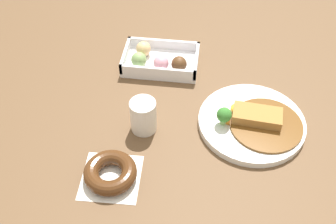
# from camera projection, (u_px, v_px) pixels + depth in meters

# --- Properties ---
(ground_plane) EXTENTS (1.60, 1.60, 0.00)m
(ground_plane) POSITION_uv_depth(u_px,v_px,m) (223.00, 111.00, 1.05)
(ground_plane) COLOR brown
(curry_plate) EXTENTS (0.26, 0.26, 0.07)m
(curry_plate) POSITION_uv_depth(u_px,v_px,m) (252.00, 122.00, 1.00)
(curry_plate) COLOR white
(curry_plate) RESTS_ON ground_plane
(donut_box) EXTENTS (0.21, 0.13, 0.06)m
(donut_box) POSITION_uv_depth(u_px,v_px,m) (159.00, 61.00, 1.15)
(donut_box) COLOR white
(donut_box) RESTS_ON ground_plane
(chocolate_ring_donut) EXTENTS (0.13, 0.13, 0.04)m
(chocolate_ring_donut) POSITION_uv_depth(u_px,v_px,m) (110.00, 173.00, 0.89)
(chocolate_ring_donut) COLOR white
(chocolate_ring_donut) RESTS_ON ground_plane
(coffee_mug) EXTENTS (0.06, 0.06, 0.09)m
(coffee_mug) POSITION_uv_depth(u_px,v_px,m) (143.00, 116.00, 0.98)
(coffee_mug) COLOR silver
(coffee_mug) RESTS_ON ground_plane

